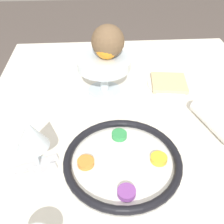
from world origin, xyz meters
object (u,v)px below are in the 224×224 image
object	(u,v)px
orange_fruit	(107,47)
coconut	(108,41)
bread_plate	(169,84)
napkin_roll	(212,121)
wine_glass	(31,136)
seder_plate	(123,161)
cup_mid	(101,53)
fruit_stand	(104,67)

from	to	relation	value
orange_fruit	coconut	xyz separation A→B (m)	(0.01, -0.00, 0.01)
bread_plate	napkin_roll	xyz separation A→B (m)	(-0.22, -0.07, 0.01)
wine_glass	seder_plate	bearing A→B (deg)	-93.54
coconut	bread_plate	distance (m)	0.28
bread_plate	cup_mid	xyz separation A→B (m)	(0.22, 0.23, 0.02)
coconut	napkin_roll	distance (m)	0.40
fruit_stand	napkin_roll	bearing A→B (deg)	-123.69
seder_plate	fruit_stand	bearing A→B (deg)	5.26
cup_mid	wine_glass	bearing A→B (deg)	162.33
seder_plate	orange_fruit	size ratio (longest dim) A/B	3.72
fruit_stand	cup_mid	bearing A→B (deg)	0.77
fruit_stand	coconut	distance (m)	0.08
wine_glass	orange_fruit	xyz separation A→B (m)	(0.32, -0.19, 0.06)
fruit_stand	coconut	xyz separation A→B (m)	(0.02, -0.01, 0.08)
fruit_stand	napkin_roll	distance (m)	0.37
bread_plate	orange_fruit	bearing A→B (deg)	94.17
wine_glass	napkin_roll	bearing A→B (deg)	-76.76
coconut	napkin_roll	xyz separation A→B (m)	(-0.22, -0.29, -0.16)
seder_plate	wine_glass	xyz separation A→B (m)	(0.01, 0.21, 0.09)
seder_plate	bread_plate	distance (m)	0.41
bread_plate	napkin_roll	world-z (taller)	napkin_roll
wine_glass	orange_fruit	world-z (taller)	orange_fruit
fruit_stand	cup_mid	size ratio (longest dim) A/B	2.42
seder_plate	napkin_roll	bearing A→B (deg)	-65.13
fruit_stand	napkin_roll	xyz separation A→B (m)	(-0.20, -0.30, -0.08)
seder_plate	coconut	xyz separation A→B (m)	(0.35, 0.02, 0.16)
fruit_stand	bread_plate	bearing A→B (deg)	-84.72
seder_plate	orange_fruit	xyz separation A→B (m)	(0.34, 0.02, 0.15)
coconut	fruit_stand	bearing A→B (deg)	137.16
bread_plate	coconut	bearing A→B (deg)	91.56
bread_plate	wine_glass	bearing A→B (deg)	129.43
orange_fruit	napkin_roll	distance (m)	0.39
seder_plate	fruit_stand	distance (m)	0.34
napkin_roll	cup_mid	bearing A→B (deg)	34.90
seder_plate	fruit_stand	xyz separation A→B (m)	(0.33, 0.03, 0.08)
fruit_stand	orange_fruit	world-z (taller)	orange_fruit
wine_glass	bread_plate	size ratio (longest dim) A/B	0.95
seder_plate	cup_mid	xyz separation A→B (m)	(0.57, 0.03, 0.01)
seder_plate	fruit_stand	world-z (taller)	fruit_stand
cup_mid	fruit_stand	bearing A→B (deg)	-179.23
wine_glass	cup_mid	world-z (taller)	wine_glass
wine_glass	fruit_stand	distance (m)	0.36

